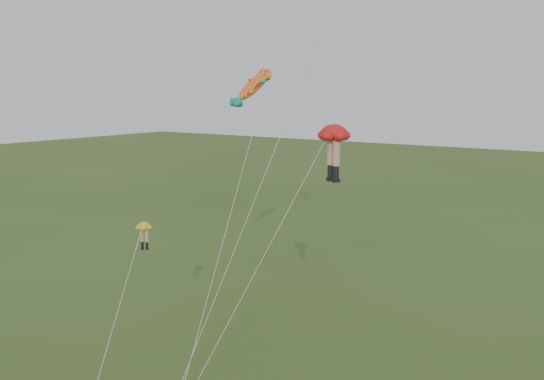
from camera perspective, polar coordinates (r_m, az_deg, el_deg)
The scene contains 3 objects.
legs_kite_red_mid at distance 27.23m, azimuth 5.62°, elevation 4.59°, with size 7.37×5.26×14.64m.
legs_kite_yellow at distance 33.18m, azimuth -12.23°, elevation -4.43°, with size 1.97×6.26×9.14m.
fish_kite at distance 37.94m, azimuth -1.68°, elevation 9.73°, with size 3.73×12.38×17.74m.
Camera 1 is at (20.06, -20.42, 16.16)m, focal length 40.00 mm.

